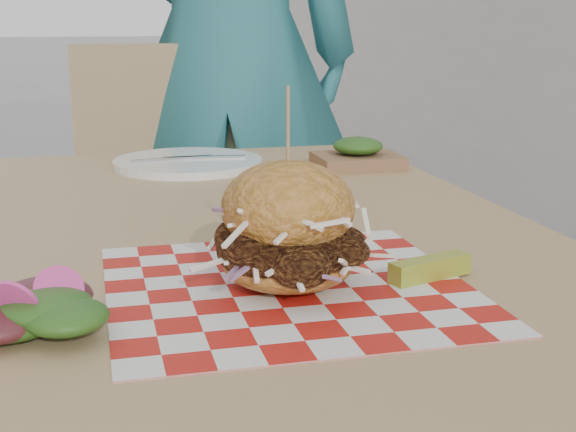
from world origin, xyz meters
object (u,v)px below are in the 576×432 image
(patio_chair, at_px, (169,210))
(sandwich, at_px, (288,233))
(diner, at_px, (228,50))
(patio_table, at_px, (229,280))

(patio_chair, height_order, sandwich, sandwich)
(diner, xyz_separation_m, sandwich, (-0.17, -1.31, -0.12))
(diner, relative_size, sandwich, 9.27)
(patio_chair, distance_m, sandwich, 1.21)
(patio_table, distance_m, sandwich, 0.30)
(diner, height_order, sandwich, diner)
(sandwich, bearing_deg, diner, 82.74)
(patio_chair, bearing_deg, sandwich, -85.81)
(patio_chair, bearing_deg, patio_table, -86.67)
(patio_table, bearing_deg, sandwich, -86.63)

